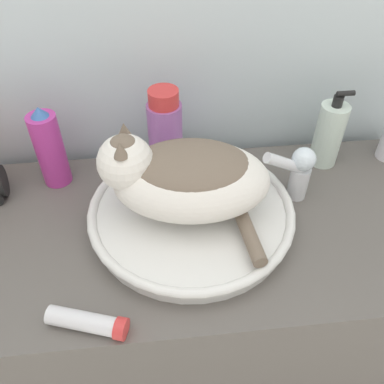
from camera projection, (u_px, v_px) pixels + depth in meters
The scene contains 8 objects.
vanity_counter at pixel (190, 324), 1.15m from camera, with size 1.16×0.51×0.83m.
sink_basin at pixel (191, 212), 0.86m from camera, with size 0.43×0.43×0.05m.
cat at pixel (184, 176), 0.79m from camera, with size 0.34×0.29×0.18m.
faucet at pixel (298, 170), 0.88m from camera, with size 0.12×0.06×0.14m.
spray_bottle_trigger at pixel (50, 149), 0.91m from camera, with size 0.06×0.06×0.20m.
soap_pump_bottle at pixel (329, 134), 0.97m from camera, with size 0.07×0.07×0.20m.
mouthwash_bottle at pixel (165, 136), 0.92m from camera, with size 0.08×0.08×0.22m.
cream_tube at pixel (88, 322), 0.68m from camera, with size 0.14×0.08×0.04m.
Camera 1 is at (-0.06, -0.33, 1.48)m, focal length 38.00 mm.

